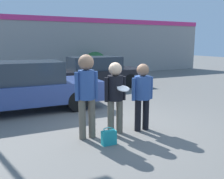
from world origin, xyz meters
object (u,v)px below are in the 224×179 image
Objects in this scene: person_left at (87,89)px; person_right at (142,91)px; handbag at (109,137)px; parked_car_far at (96,72)px; shrub at (95,64)px; person_middle_with_frisbee at (115,92)px; parked_car_near at (24,86)px.

person_left reaches higher than person_right.
person_right is 1.40m from handbag.
person_left is 1.11m from handbag.
parked_car_far is 2.88× the size of shrub.
person_middle_with_frisbee is 6.16m from parked_car_far.
person_left is at bearing -113.17° from parked_car_far.
person_middle_with_frisbee reaches higher than parked_car_far.
parked_car_far is at bearing 66.83° from person_left.
person_left is 0.40× the size of parked_car_near.
person_middle_with_frisbee is at bearing -61.33° from parked_car_near.
parked_car_far is at bearing 70.73° from handbag.
parked_car_near is (-2.32, 3.07, -0.19)m from person_right.
person_left is at bearing 117.33° from handbag.
shrub is (2.69, 9.86, -0.18)m from person_right.
handbag is at bearing -62.67° from person_left.
person_right reaches higher than parked_car_far.
parked_car_far is (2.51, 5.87, -0.38)m from person_left.
person_right reaches higher than parked_car_near.
person_left is 1.11× the size of person_middle_with_frisbee.
parked_car_far is at bearing 78.87° from person_right.
person_left is 1.35m from person_right.
shrub is (5.01, 6.79, 0.01)m from parked_car_near.
person_middle_with_frisbee is at bearing -107.38° from parked_car_far.
handbag is (-0.40, -0.52, -0.81)m from person_middle_with_frisbee.
shrub is at bearing 68.74° from parked_car_far.
person_middle_with_frisbee is 3.44m from parked_car_near.
person_left is 1.20× the size of shrub.
person_right reaches higher than handbag.
handbag is at bearing -127.28° from person_middle_with_frisbee.
person_right is (0.67, -0.06, -0.03)m from person_middle_with_frisbee.
person_middle_with_frisbee is at bearing 174.90° from person_right.
parked_car_near is 8.44m from shrub.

